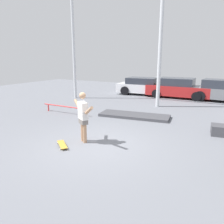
{
  "coord_description": "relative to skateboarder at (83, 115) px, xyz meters",
  "views": [
    {
      "loc": [
        3.79,
        -5.85,
        2.84
      ],
      "look_at": [
        -0.21,
        1.5,
        0.79
      ],
      "focal_mm": 35.0,
      "sensor_mm": 36.0,
      "label": 1
    }
  ],
  "objects": [
    {
      "name": "ground_plane",
      "position": [
        0.52,
        -0.0,
        -0.97
      ],
      "size": [
        36.0,
        36.0,
        0.0
      ],
      "primitive_type": "plane",
      "color": "slate"
    },
    {
      "name": "skateboarder",
      "position": [
        0.0,
        0.0,
        0.0
      ],
      "size": [
        1.35,
        0.91,
        1.75
      ],
      "rotation": [
        0.0,
        0.0,
        -0.56
      ],
      "color": "tan",
      "rests_on": "ground_plane"
    },
    {
      "name": "skateboard",
      "position": [
        -0.39,
        -0.69,
        -0.91
      ],
      "size": [
        0.75,
        0.66,
        0.08
      ],
      "rotation": [
        0.0,
        0.0,
        -0.67
      ],
      "color": "gold",
      "rests_on": "ground_plane"
    },
    {
      "name": "manual_pad",
      "position": [
        0.23,
        3.95,
        -0.9
      ],
      "size": [
        3.57,
        1.59,
        0.13
      ],
      "primitive_type": "cube",
      "rotation": [
        0.0,
        0.0,
        0.13
      ],
      "color": "#47474C",
      "rests_on": "ground_plane"
    },
    {
      "name": "grind_rail",
      "position": [
        -3.32,
        2.85,
        -0.64
      ],
      "size": [
        2.77,
        0.08,
        0.41
      ],
      "rotation": [
        0.0,
        0.0,
        -0.0
      ],
      "color": "red",
      "rests_on": "ground_plane"
    },
    {
      "name": "canopy_support_left",
      "position": [
        -2.59,
        6.9,
        3.29
      ],
      "size": [
        6.43,
        0.2,
        6.99
      ],
      "color": "silver",
      "rests_on": "ground_plane"
    },
    {
      "name": "canopy_support_right",
      "position": [
        3.62,
        6.9,
        3.29
      ],
      "size": [
        6.43,
        0.2,
        6.99
      ],
      "color": "silver",
      "rests_on": "ground_plane"
    },
    {
      "name": "parked_car_white",
      "position": [
        -1.87,
        10.81,
        -0.3
      ],
      "size": [
        4.3,
        2.15,
        1.36
      ],
      "rotation": [
        0.0,
        0.0,
        0.06
      ],
      "color": "white",
      "rests_on": "ground_plane"
    },
    {
      "name": "parked_car_red",
      "position": [
        0.87,
        10.73,
        -0.27
      ],
      "size": [
        4.55,
        2.06,
        1.45
      ],
      "rotation": [
        0.0,
        0.0,
        0.01
      ],
      "color": "red",
      "rests_on": "ground_plane"
    },
    {
      "name": "parked_car_grey",
      "position": [
        3.89,
        10.61,
        -0.26
      ],
      "size": [
        4.32,
        2.12,
        1.47
      ],
      "rotation": [
        0.0,
        0.0,
        -0.09
      ],
      "color": "slate",
      "rests_on": "ground_plane"
    }
  ]
}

